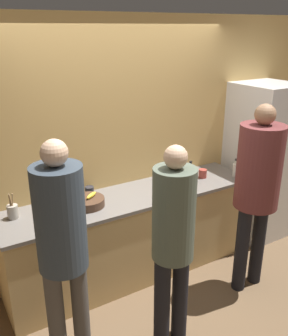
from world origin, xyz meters
TOP-DOWN VIEW (x-y plane):
  - ground_plane at (0.00, 0.00)m, footprint 14.00×14.00m
  - wall_back at (0.00, 0.69)m, footprint 5.20×0.06m
  - counter at (0.00, 0.37)m, footprint 2.66×0.67m
  - refrigerator at (1.76, 0.33)m, footprint 0.67×0.71m
  - person_left at (-0.98, -0.37)m, footprint 0.35×0.35m
  - person_center at (-0.21, -0.62)m, footprint 0.32×0.32m
  - person_right at (0.88, -0.42)m, footprint 0.41×0.41m
  - fruit_bowl at (-0.48, 0.36)m, footprint 0.31×0.31m
  - utensil_crock at (-1.13, 0.47)m, footprint 0.09×0.09m
  - bottle_green at (0.65, 0.28)m, footprint 0.06×0.06m
  - bottle_dark at (0.76, 0.42)m, footprint 0.06×0.06m
  - bottle_clear at (1.22, 0.20)m, footprint 0.07×0.07m
  - cup_red at (0.88, 0.35)m, footprint 0.09×0.09m
  - cup_black at (-0.37, 0.59)m, footprint 0.09×0.09m

SIDE VIEW (x-z plane):
  - ground_plane at x=0.00m, z-range 0.00..0.00m
  - counter at x=0.00m, z-range 0.00..0.91m
  - refrigerator at x=1.76m, z-range 0.00..1.88m
  - cup_black at x=-0.37m, z-range 0.91..0.99m
  - fruit_bowl at x=-0.48m, z-range 0.89..1.01m
  - cup_red at x=0.88m, z-range 0.91..1.00m
  - utensil_crock at x=-1.13m, z-range 0.86..1.09m
  - bottle_green at x=0.65m, z-range 0.89..1.07m
  - bottle_dark at x=0.76m, z-range 0.89..1.08m
  - bottle_clear at x=1.22m, z-range 0.89..1.09m
  - person_center at x=-0.21m, z-range 0.15..1.86m
  - person_left at x=-0.98m, z-range 0.18..1.99m
  - person_right at x=0.88m, z-range 0.22..2.08m
  - wall_back at x=0.00m, z-range 0.00..2.60m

